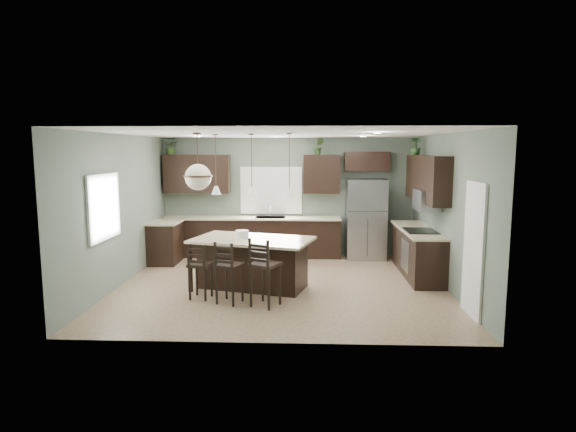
# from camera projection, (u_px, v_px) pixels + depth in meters

# --- Properties ---
(ground) EXTENTS (6.00, 6.00, 0.00)m
(ground) POSITION_uv_depth(u_px,v_px,m) (282.00, 285.00, 9.02)
(ground) COLOR #9E8466
(ground) RESTS_ON ground
(pantry_door) EXTENTS (0.04, 0.82, 2.04)m
(pantry_door) POSITION_uv_depth(u_px,v_px,m) (474.00, 250.00, 7.22)
(pantry_door) COLOR white
(pantry_door) RESTS_ON ground
(window_back) EXTENTS (1.35, 0.02, 1.00)m
(window_back) POSITION_uv_depth(u_px,v_px,m) (271.00, 190.00, 11.53)
(window_back) COLOR white
(window_back) RESTS_ON room_shell
(window_left) EXTENTS (0.02, 1.10, 1.00)m
(window_left) POSITION_uv_depth(u_px,v_px,m) (103.00, 207.00, 8.14)
(window_left) COLOR white
(window_left) RESTS_ON room_shell
(left_return_cabs) EXTENTS (0.60, 0.90, 0.90)m
(left_return_cabs) POSITION_uv_depth(u_px,v_px,m) (165.00, 243.00, 10.75)
(left_return_cabs) COLOR black
(left_return_cabs) RESTS_ON ground
(left_return_countertop) EXTENTS (0.66, 0.96, 0.04)m
(left_return_countertop) POSITION_uv_depth(u_px,v_px,m) (166.00, 222.00, 10.68)
(left_return_countertop) COLOR beige
(left_return_countertop) RESTS_ON left_return_cabs
(back_lower_cabs) EXTENTS (4.20, 0.60, 0.90)m
(back_lower_cabs) POSITION_uv_depth(u_px,v_px,m) (252.00, 237.00, 11.42)
(back_lower_cabs) COLOR black
(back_lower_cabs) RESTS_ON ground
(back_countertop) EXTENTS (4.20, 0.66, 0.04)m
(back_countertop) POSITION_uv_depth(u_px,v_px,m) (251.00, 218.00, 11.33)
(back_countertop) COLOR beige
(back_countertop) RESTS_ON back_lower_cabs
(sink_inset) EXTENTS (0.70, 0.45, 0.01)m
(sink_inset) POSITION_uv_depth(u_px,v_px,m) (270.00, 217.00, 11.31)
(sink_inset) COLOR gray
(sink_inset) RESTS_ON back_countertop
(faucet) EXTENTS (0.02, 0.02, 0.28)m
(faucet) POSITION_uv_depth(u_px,v_px,m) (270.00, 212.00, 11.26)
(faucet) COLOR silver
(faucet) RESTS_ON back_countertop
(back_upper_left) EXTENTS (1.55, 0.34, 0.90)m
(back_upper_left) POSITION_uv_depth(u_px,v_px,m) (197.00, 174.00, 11.39)
(back_upper_left) COLOR black
(back_upper_left) RESTS_ON room_shell
(back_upper_right) EXTENTS (0.85, 0.34, 0.90)m
(back_upper_right) POSITION_uv_depth(u_px,v_px,m) (322.00, 174.00, 11.27)
(back_upper_right) COLOR black
(back_upper_right) RESTS_ON room_shell
(fridge_header) EXTENTS (1.05, 0.34, 0.45)m
(fridge_header) POSITION_uv_depth(u_px,v_px,m) (367.00, 161.00, 11.19)
(fridge_header) COLOR black
(fridge_header) RESTS_ON room_shell
(right_lower_cabs) EXTENTS (0.60, 2.35, 0.90)m
(right_lower_cabs) POSITION_uv_depth(u_px,v_px,m) (417.00, 253.00, 9.71)
(right_lower_cabs) COLOR black
(right_lower_cabs) RESTS_ON ground
(right_countertop) EXTENTS (0.66, 2.35, 0.04)m
(right_countertop) POSITION_uv_depth(u_px,v_px,m) (417.00, 230.00, 9.65)
(right_countertop) COLOR beige
(right_countertop) RESTS_ON right_lower_cabs
(cooktop) EXTENTS (0.58, 0.75, 0.02)m
(cooktop) POSITION_uv_depth(u_px,v_px,m) (420.00, 231.00, 9.37)
(cooktop) COLOR black
(cooktop) RESTS_ON right_countertop
(wall_oven_front) EXTENTS (0.01, 0.72, 0.60)m
(wall_oven_front) POSITION_uv_depth(u_px,v_px,m) (405.00, 256.00, 9.45)
(wall_oven_front) COLOR gray
(wall_oven_front) RESTS_ON right_lower_cabs
(right_upper_cabs) EXTENTS (0.34, 2.35, 0.90)m
(right_upper_cabs) POSITION_uv_depth(u_px,v_px,m) (427.00, 178.00, 9.50)
(right_upper_cabs) COLOR black
(right_upper_cabs) RESTS_ON room_shell
(microwave) EXTENTS (0.40, 0.75, 0.40)m
(microwave) POSITION_uv_depth(u_px,v_px,m) (427.00, 200.00, 9.29)
(microwave) COLOR gray
(microwave) RESTS_ON right_upper_cabs
(refrigerator) EXTENTS (0.90, 0.74, 1.85)m
(refrigerator) POSITION_uv_depth(u_px,v_px,m) (366.00, 219.00, 11.16)
(refrigerator) COLOR #95959D
(refrigerator) RESTS_ON ground
(kitchen_island) EXTENTS (2.34, 1.71, 0.92)m
(kitchen_island) POSITION_uv_depth(u_px,v_px,m) (253.00, 264.00, 8.72)
(kitchen_island) COLOR black
(kitchen_island) RESTS_ON ground
(serving_dish) EXTENTS (0.24, 0.24, 0.14)m
(serving_dish) POSITION_uv_depth(u_px,v_px,m) (242.00, 234.00, 8.71)
(serving_dish) COLOR silver
(serving_dish) RESTS_ON kitchen_island
(bar_stool_left) EXTENTS (0.42, 0.42, 0.96)m
(bar_stool_left) POSITION_uv_depth(u_px,v_px,m) (201.00, 271.00, 8.12)
(bar_stool_left) COLOR black
(bar_stool_left) RESTS_ON ground
(bar_stool_center) EXTENTS (0.50, 0.50, 1.05)m
(bar_stool_center) POSITION_uv_depth(u_px,v_px,m) (229.00, 272.00, 7.87)
(bar_stool_center) COLOR black
(bar_stool_center) RESTS_ON ground
(bar_stool_right) EXTENTS (0.57, 0.57, 1.13)m
(bar_stool_right) POSITION_uv_depth(u_px,v_px,m) (265.00, 272.00, 7.72)
(bar_stool_right) COLOR black
(bar_stool_right) RESTS_ON ground
(pendant_left) EXTENTS (0.17, 0.17, 1.10)m
(pendant_left) POSITION_uv_depth(u_px,v_px,m) (216.00, 164.00, 8.69)
(pendant_left) COLOR silver
(pendant_left) RESTS_ON room_shell
(pendant_center) EXTENTS (0.17, 0.17, 1.10)m
(pendant_center) POSITION_uv_depth(u_px,v_px,m) (252.00, 165.00, 8.48)
(pendant_center) COLOR white
(pendant_center) RESTS_ON room_shell
(pendant_right) EXTENTS (0.17, 0.17, 1.10)m
(pendant_right) POSITION_uv_depth(u_px,v_px,m) (289.00, 165.00, 8.27)
(pendant_right) COLOR silver
(pendant_right) RESTS_ON room_shell
(chandelier) EXTENTS (0.49, 0.49, 0.97)m
(chandelier) POSITION_uv_depth(u_px,v_px,m) (198.00, 162.00, 8.13)
(chandelier) COLOR beige
(chandelier) RESTS_ON room_shell
(plant_back_left) EXTENTS (0.39, 0.35, 0.39)m
(plant_back_left) POSITION_uv_depth(u_px,v_px,m) (172.00, 146.00, 11.30)
(plant_back_left) COLOR #304A20
(plant_back_left) RESTS_ON back_upper_left
(plant_back_right) EXTENTS (0.22, 0.18, 0.39)m
(plant_back_right) POSITION_uv_depth(u_px,v_px,m) (319.00, 146.00, 11.16)
(plant_back_right) COLOR #345525
(plant_back_right) RESTS_ON back_upper_right
(plant_right_wall) EXTENTS (0.24, 0.24, 0.38)m
(plant_right_wall) POSITION_uv_depth(u_px,v_px,m) (416.00, 146.00, 10.36)
(plant_right_wall) COLOR #25481F
(plant_right_wall) RESTS_ON right_upper_cabs
(room_shell) EXTENTS (6.00, 6.00, 6.00)m
(room_shell) POSITION_uv_depth(u_px,v_px,m) (282.00, 195.00, 8.79)
(room_shell) COLOR #5C6A5D
(room_shell) RESTS_ON ground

